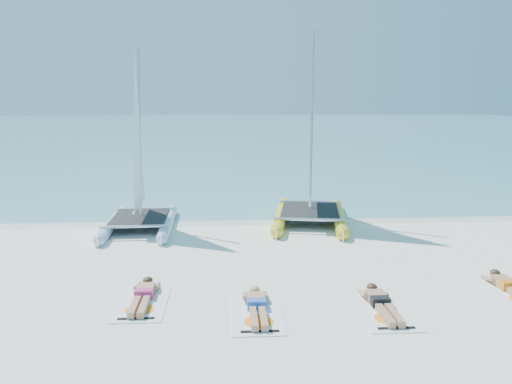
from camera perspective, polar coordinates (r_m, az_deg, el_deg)
ground at (r=12.01m, az=1.43°, el=-9.48°), size 140.00×140.00×0.00m
sea at (r=74.36m, az=-2.81°, el=7.38°), size 140.00×115.00×0.01m
wet_sand_strip at (r=17.26m, az=-0.15°, el=-3.21°), size 140.00×1.40×0.01m
catamaran_blue at (r=16.37m, az=-13.29°, el=2.13°), size 2.22×4.46×6.01m
catamaran_yellow at (r=17.24m, az=6.30°, el=3.80°), size 3.14×5.38×6.68m
towel_a at (r=10.69m, az=-12.88°, el=-12.29°), size 1.00×1.85×0.02m
sunbather_a at (r=10.82m, az=-12.74°, el=-11.37°), size 0.37×1.73×0.26m
towel_b at (r=9.95m, az=0.15°, el=-13.80°), size 1.00×1.85×0.02m
sunbather_b at (r=10.08m, az=0.08°, el=-12.79°), size 0.37×1.73×0.26m
towel_c at (r=10.37m, az=14.37°, el=-13.08°), size 1.00×1.85×0.02m
sunbather_c at (r=10.50m, az=14.08°, el=-12.13°), size 0.37×1.73×0.26m
sunbather_d at (r=12.33m, az=27.04°, el=-9.54°), size 0.37×1.73×0.26m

